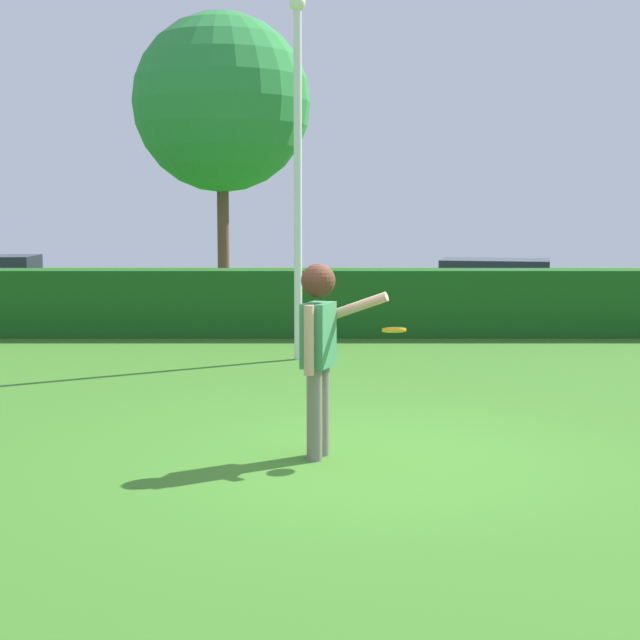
% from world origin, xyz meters
% --- Properties ---
extents(ground_plane, '(60.00, 60.00, 0.00)m').
position_xyz_m(ground_plane, '(0.00, 0.00, 0.00)').
color(ground_plane, '#397323').
extents(person, '(0.81, 0.54, 1.77)m').
position_xyz_m(person, '(-0.47, 0.03, 1.11)').
color(person, slate).
rests_on(person, ground).
extents(frisbee, '(0.22, 0.22, 0.08)m').
position_xyz_m(frisbee, '(0.21, 0.13, 1.16)').
color(frisbee, orange).
extents(lamppost, '(0.24, 0.24, 5.39)m').
position_xyz_m(lamppost, '(-0.79, 5.80, 3.00)').
color(lamppost, silver).
rests_on(lamppost, ground).
extents(hedge_row, '(25.74, 0.90, 1.20)m').
position_xyz_m(hedge_row, '(0.00, 8.59, 0.60)').
color(hedge_row, '#195319').
rests_on(hedge_row, ground).
extents(parked_car_red, '(4.48, 2.62, 1.25)m').
position_xyz_m(parked_car_red, '(3.20, 11.27, 0.69)').
color(parked_car_red, '#B21E1E').
rests_on(parked_car_red, ground).
extents(maple_tree, '(4.37, 4.37, 7.09)m').
position_xyz_m(maple_tree, '(-2.88, 15.23, 4.89)').
color(maple_tree, brown).
rests_on(maple_tree, ground).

